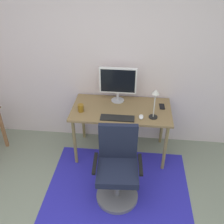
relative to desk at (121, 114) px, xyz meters
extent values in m
cube|color=silver|center=(-0.30, 0.42, 0.62)|extent=(6.00, 0.10, 2.60)
cube|color=#2A27AC|center=(0.02, -0.74, -0.67)|extent=(1.77, 1.49, 0.01)
cube|color=olive|center=(0.00, 0.00, 0.06)|extent=(1.32, 0.69, 0.03)
cylinder|color=olive|center=(-0.60, -0.29, -0.31)|extent=(0.04, 0.04, 0.73)
cylinder|color=olive|center=(0.60, -0.29, -0.31)|extent=(0.04, 0.04, 0.73)
cylinder|color=olive|center=(-0.60, 0.29, -0.31)|extent=(0.04, 0.04, 0.73)
cylinder|color=olive|center=(0.60, 0.29, -0.31)|extent=(0.04, 0.04, 0.73)
cylinder|color=#B2B2B7|center=(-0.07, 0.21, 0.09)|extent=(0.18, 0.18, 0.01)
cylinder|color=#B2B2B7|center=(-0.07, 0.21, 0.15)|extent=(0.04, 0.04, 0.12)
cube|color=white|center=(-0.07, 0.21, 0.39)|extent=(0.50, 0.04, 0.37)
cube|color=black|center=(-0.07, 0.19, 0.39)|extent=(0.46, 0.00, 0.33)
cube|color=black|center=(-0.03, -0.24, 0.09)|extent=(0.43, 0.13, 0.02)
ellipsoid|color=white|center=(0.26, -0.20, 0.10)|extent=(0.06, 0.10, 0.03)
cylinder|color=brown|center=(-0.52, -0.12, 0.13)|extent=(0.08, 0.08, 0.10)
cube|color=black|center=(0.54, 0.10, 0.08)|extent=(0.07, 0.14, 0.01)
cylinder|color=black|center=(0.42, -0.17, 0.09)|extent=(0.11, 0.11, 0.01)
cylinder|color=beige|center=(0.42, -0.17, 0.26)|extent=(0.02, 0.02, 0.33)
cone|color=beige|center=(0.42, -0.17, 0.45)|extent=(0.10, 0.10, 0.06)
cylinder|color=slate|center=(0.02, -0.84, -0.65)|extent=(0.50, 0.50, 0.05)
cylinder|color=slate|center=(0.02, -0.84, -0.45)|extent=(0.06, 0.06, 0.36)
cube|color=#191E33|center=(0.02, -0.84, -0.23)|extent=(0.49, 0.49, 0.08)
cube|color=#191E33|center=(0.01, -0.64, 0.04)|extent=(0.44, 0.09, 0.46)
cube|color=black|center=(-0.23, -0.85, -0.12)|extent=(0.06, 0.33, 0.03)
cube|color=black|center=(0.27, -0.82, -0.12)|extent=(0.06, 0.33, 0.03)
cube|color=brown|center=(-1.74, -0.05, -0.34)|extent=(0.04, 0.04, 0.67)
camera|label=1|loc=(0.17, -2.89, 1.90)|focal=41.00mm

